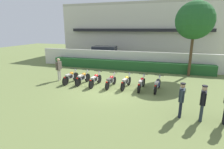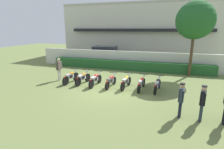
{
  "view_description": "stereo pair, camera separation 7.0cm",
  "coord_description": "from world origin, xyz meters",
  "px_view_note": "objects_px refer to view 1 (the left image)",
  "views": [
    {
      "loc": [
        3.39,
        -10.21,
        3.91
      ],
      "look_at": [
        0.0,
        1.06,
        0.8
      ],
      "focal_mm": 28.02,
      "sensor_mm": 36.0,
      "label": 1
    },
    {
      "loc": [
        3.45,
        -10.19,
        3.91
      ],
      "look_at": [
        0.0,
        1.06,
        0.8
      ],
      "focal_mm": 28.02,
      "sensor_mm": 36.0,
      "label": 2
    }
  ],
  "objects_px": {
    "parked_car": "(106,54)",
    "motorcycle_in_row_0": "(71,77)",
    "motorcycle_in_row_4": "(126,82)",
    "inspector_person": "(59,67)",
    "motorcycle_in_row_2": "(95,80)",
    "officer_1": "(203,100)",
    "motorcycle_in_row_6": "(157,85)",
    "motorcycle_in_row_1": "(83,78)",
    "tree_near_inspector": "(195,21)",
    "motorcycle_in_row_3": "(111,81)",
    "motorcycle_in_row_5": "(141,83)",
    "officer_0": "(182,97)"
  },
  "relations": [
    {
      "from": "parked_car",
      "to": "motorcycle_in_row_0",
      "type": "relative_size",
      "value": 2.39
    },
    {
      "from": "motorcycle_in_row_4",
      "to": "inspector_person",
      "type": "relative_size",
      "value": 1.09
    },
    {
      "from": "motorcycle_in_row_2",
      "to": "officer_1",
      "type": "xyz_separation_m",
      "value": [
        6.21,
        -3.14,
        0.49
      ]
    },
    {
      "from": "motorcycle_in_row_6",
      "to": "motorcycle_in_row_1",
      "type": "bearing_deg",
      "value": 97.69
    },
    {
      "from": "tree_near_inspector",
      "to": "motorcycle_in_row_4",
      "type": "relative_size",
      "value": 3.16
    },
    {
      "from": "motorcycle_in_row_1",
      "to": "motorcycle_in_row_3",
      "type": "xyz_separation_m",
      "value": [
        2.15,
        -0.1,
        -0.02
      ]
    },
    {
      "from": "motorcycle_in_row_0",
      "to": "motorcycle_in_row_6",
      "type": "distance_m",
      "value": 6.21
    },
    {
      "from": "motorcycle_in_row_4",
      "to": "motorcycle_in_row_0",
      "type": "bearing_deg",
      "value": 97.52
    },
    {
      "from": "motorcycle_in_row_5",
      "to": "parked_car",
      "type": "bearing_deg",
      "value": 37.33
    },
    {
      "from": "parked_car",
      "to": "tree_near_inspector",
      "type": "xyz_separation_m",
      "value": [
        8.75,
        -3.92,
        3.58
      ]
    },
    {
      "from": "tree_near_inspector",
      "to": "motorcycle_in_row_3",
      "type": "relative_size",
      "value": 3.29
    },
    {
      "from": "officer_1",
      "to": "inspector_person",
      "type": "bearing_deg",
      "value": -8.47
    },
    {
      "from": "motorcycle_in_row_6",
      "to": "officer_1",
      "type": "xyz_separation_m",
      "value": [
        2.0,
        -3.26,
        0.5
      ]
    },
    {
      "from": "officer_0",
      "to": "motorcycle_in_row_6",
      "type": "bearing_deg",
      "value": -61.59
    },
    {
      "from": "parked_car",
      "to": "officer_0",
      "type": "relative_size",
      "value": 2.84
    },
    {
      "from": "officer_0",
      "to": "motorcycle_in_row_2",
      "type": "bearing_deg",
      "value": -21.19
    },
    {
      "from": "officer_0",
      "to": "officer_1",
      "type": "bearing_deg",
      "value": -178.44
    },
    {
      "from": "motorcycle_in_row_1",
      "to": "officer_1",
      "type": "distance_m",
      "value": 7.96
    },
    {
      "from": "motorcycle_in_row_3",
      "to": "motorcycle_in_row_5",
      "type": "distance_m",
      "value": 2.08
    },
    {
      "from": "motorcycle_in_row_5",
      "to": "motorcycle_in_row_6",
      "type": "xyz_separation_m",
      "value": [
        1.01,
        -0.01,
        0.01
      ]
    },
    {
      "from": "parked_car",
      "to": "motorcycle_in_row_4",
      "type": "height_order",
      "value": "parked_car"
    },
    {
      "from": "motorcycle_in_row_1",
      "to": "motorcycle_in_row_4",
      "type": "bearing_deg",
      "value": -81.85
    },
    {
      "from": "tree_near_inspector",
      "to": "motorcycle_in_row_0",
      "type": "height_order",
      "value": "tree_near_inspector"
    },
    {
      "from": "parked_car",
      "to": "motorcycle_in_row_3",
      "type": "xyz_separation_m",
      "value": [
        3.27,
        -8.67,
        -0.5
      ]
    },
    {
      "from": "tree_near_inspector",
      "to": "officer_1",
      "type": "bearing_deg",
      "value": -92.78
    },
    {
      "from": "tree_near_inspector",
      "to": "officer_0",
      "type": "relative_size",
      "value": 3.74
    },
    {
      "from": "motorcycle_in_row_4",
      "to": "officer_1",
      "type": "distance_m",
      "value": 5.24
    },
    {
      "from": "motorcycle_in_row_1",
      "to": "inspector_person",
      "type": "distance_m",
      "value": 2.21
    },
    {
      "from": "motorcycle_in_row_0",
      "to": "motorcycle_in_row_3",
      "type": "relative_size",
      "value": 1.04
    },
    {
      "from": "tree_near_inspector",
      "to": "motorcycle_in_row_3",
      "type": "distance_m",
      "value": 8.32
    },
    {
      "from": "parked_car",
      "to": "motorcycle_in_row_0",
      "type": "bearing_deg",
      "value": -91.11
    },
    {
      "from": "motorcycle_in_row_0",
      "to": "officer_1",
      "type": "relative_size",
      "value": 1.19
    },
    {
      "from": "motorcycle_in_row_3",
      "to": "motorcycle_in_row_6",
      "type": "distance_m",
      "value": 3.09
    },
    {
      "from": "inspector_person",
      "to": "motorcycle_in_row_5",
      "type": "bearing_deg",
      "value": -2.61
    },
    {
      "from": "motorcycle_in_row_0",
      "to": "officer_0",
      "type": "height_order",
      "value": "officer_0"
    },
    {
      "from": "motorcycle_in_row_4",
      "to": "officer_0",
      "type": "height_order",
      "value": "officer_0"
    },
    {
      "from": "motorcycle_in_row_5",
      "to": "inspector_person",
      "type": "bearing_deg",
      "value": 92.77
    },
    {
      "from": "motorcycle_in_row_3",
      "to": "tree_near_inspector",
      "type": "bearing_deg",
      "value": -44.02
    },
    {
      "from": "tree_near_inspector",
      "to": "motorcycle_in_row_1",
      "type": "xyz_separation_m",
      "value": [
        -7.63,
        -4.65,
        -4.06
      ]
    },
    {
      "from": "motorcycle_in_row_0",
      "to": "motorcycle_in_row_3",
      "type": "xyz_separation_m",
      "value": [
        3.12,
        -0.07,
        -0.02
      ]
    },
    {
      "from": "motorcycle_in_row_2",
      "to": "motorcycle_in_row_6",
      "type": "distance_m",
      "value": 4.21
    },
    {
      "from": "motorcycle_in_row_2",
      "to": "motorcycle_in_row_6",
      "type": "relative_size",
      "value": 1.02
    },
    {
      "from": "motorcycle_in_row_4",
      "to": "officer_1",
      "type": "height_order",
      "value": "officer_1"
    },
    {
      "from": "motorcycle_in_row_0",
      "to": "officer_1",
      "type": "height_order",
      "value": "officer_1"
    },
    {
      "from": "motorcycle_in_row_6",
      "to": "motorcycle_in_row_0",
      "type": "bearing_deg",
      "value": 97.96
    },
    {
      "from": "motorcycle_in_row_0",
      "to": "tree_near_inspector",
      "type": "bearing_deg",
      "value": -55.9
    },
    {
      "from": "parked_car",
      "to": "motorcycle_in_row_2",
      "type": "distance_m",
      "value": 8.98
    },
    {
      "from": "inspector_person",
      "to": "parked_car",
      "type": "bearing_deg",
      "value": 83.16
    },
    {
      "from": "motorcycle_in_row_3",
      "to": "officer_1",
      "type": "distance_m",
      "value": 6.02
    },
    {
      "from": "motorcycle_in_row_6",
      "to": "motorcycle_in_row_2",
      "type": "bearing_deg",
      "value": 99.48
    }
  ]
}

